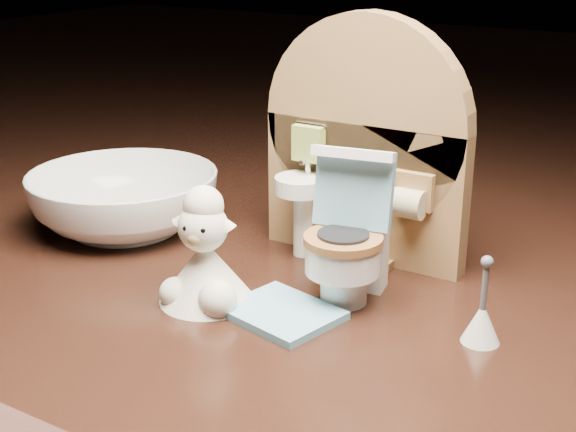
% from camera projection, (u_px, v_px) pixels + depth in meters
% --- Properties ---
extents(backdrop_panel, '(0.13, 0.05, 0.15)m').
position_uv_depth(backdrop_panel, '(364.00, 155.00, 0.48)').
color(backdrop_panel, olive).
rests_on(backdrop_panel, ground).
extents(toy_toilet, '(0.05, 0.06, 0.09)m').
position_uv_depth(toy_toilet, '(349.00, 244.00, 0.44)').
color(toy_toilet, white).
rests_on(toy_toilet, ground).
extents(bath_mat, '(0.06, 0.06, 0.00)m').
position_uv_depth(bath_mat, '(282.00, 313.00, 0.43)').
color(bath_mat, '#6EABC2').
rests_on(bath_mat, ground).
extents(toilet_brush, '(0.02, 0.02, 0.05)m').
position_uv_depth(toilet_brush, '(482.00, 320.00, 0.40)').
color(toilet_brush, white).
rests_on(toilet_brush, ground).
extents(plush_lamb, '(0.05, 0.05, 0.07)m').
position_uv_depth(plush_lamb, '(205.00, 262.00, 0.44)').
color(plush_lamb, '#EFE5CB').
rests_on(plush_lamb, ground).
extents(ceramic_bowl, '(0.16, 0.16, 0.04)m').
position_uv_depth(ceramic_bowl, '(124.00, 201.00, 0.54)').
color(ceramic_bowl, white).
rests_on(ceramic_bowl, ground).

